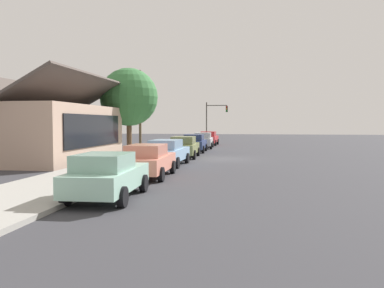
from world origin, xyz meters
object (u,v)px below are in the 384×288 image
Objects in this scene: car_silver at (203,140)px; utility_pole_wooden at (140,109)px; car_olive at (184,147)px; car_seafoam at (107,175)px; car_skyblue at (167,152)px; car_navy at (195,143)px; fire_hydrant_red at (184,145)px; traffic_light_main at (215,116)px; car_coral at (148,160)px; car_cherry at (209,138)px; shade_tree at (129,97)px.

car_silver is 7.43m from utility_pole_wooden.
utility_pole_wooden is at bearing 35.77° from car_olive.
car_seafoam and car_skyblue have the same top height.
car_navy is at bearing 176.15° from car_silver.
car_silver is 6.89× the size of fire_hydrant_red.
car_skyblue is 0.99× the size of car_silver.
car_coral is at bearing 179.74° from traffic_light_main.
car_skyblue is 0.98× the size of car_olive.
car_olive is (10.67, 0.11, 0.00)m from car_coral.
car_skyblue is at bearing -179.85° from car_cherry.
traffic_light_main is at bearing 0.85° from car_skyblue.
utility_pole_wooden is at bearing 107.37° from fire_hydrant_red.
car_coral is (5.38, -0.00, 0.00)m from car_seafoam.
traffic_light_main is (21.41, -0.25, 2.67)m from car_olive.
utility_pole_wooden reaches higher than car_navy.
car_skyblue and car_navy have the same top height.
car_coral and car_olive have the same top height.
car_seafoam is 0.86× the size of traffic_light_main.
car_navy is (11.05, -0.06, -0.00)m from car_skyblue.
car_coral is 0.65× the size of shade_tree.
utility_pole_wooden reaches higher than car_coral.
car_seafoam is 0.93× the size of car_skyblue.
car_skyblue is at bearing -174.52° from fire_hydrant_red.
shade_tree is (14.30, 5.53, 3.96)m from car_coral.
utility_pole_wooden reaches higher than traffic_light_main.
utility_pole_wooden is 5.42m from fire_hydrant_red.
car_navy is at bearing -1.70° from car_seafoam.
car_skyblue is (10.51, 0.19, 0.00)m from car_seafoam.
car_navy is (5.51, 0.03, -0.00)m from car_olive.
car_coral and car_cherry have the same top height.
car_cherry is at bearing -2.19° from car_navy.
traffic_light_main is at bearing -1.65° from car_cherry.
shade_tree reaches higher than car_olive.
car_seafoam is 6.33× the size of fire_hydrant_red.
car_navy is 6.95m from shade_tree.
fire_hydrant_red is (8.20, 1.41, -0.32)m from car_olive.
car_olive is 21.58m from traffic_light_main.
traffic_light_main reaches higher than fire_hydrant_red.
car_silver is at bearing -2.56° from car_olive.
car_skyblue is 1.09× the size of car_cherry.
fire_hydrant_red is (-8.10, 1.46, -0.32)m from car_cherry.
shade_tree is at bearing 157.13° from car_cherry.
car_coral is at bearing -179.37° from car_cherry.
car_coral is at bearing 178.76° from car_navy.
shade_tree is (9.17, 5.33, 3.95)m from car_skyblue.
shade_tree is (-1.88, 5.39, 3.96)m from car_navy.
fire_hydrant_red is (24.24, 1.51, -0.32)m from car_seafoam.
car_silver is 3.08m from fire_hydrant_red.
car_cherry is (21.84, -0.15, -0.00)m from car_skyblue.
car_cherry is at bearing -30.30° from utility_pole_wooden.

